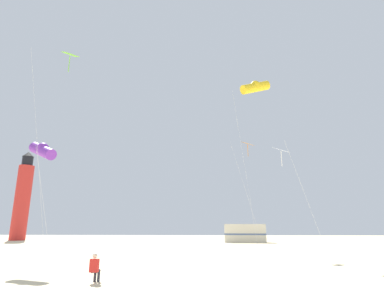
# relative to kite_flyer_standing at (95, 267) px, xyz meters

# --- Properties ---
(kite_flyer_standing) EXTENTS (0.35, 0.52, 1.16)m
(kite_flyer_standing) POSITION_rel_kite_flyer_standing_xyz_m (0.00, 0.00, 0.00)
(kite_flyer_standing) COLOR red
(kite_flyer_standing) RESTS_ON ground
(kite_tube_violet) EXTENTS (2.49, 2.23, 7.66)m
(kite_tube_violet) POSITION_rel_kite_flyer_standing_xyz_m (-5.87, 5.23, 6.35)
(kite_tube_violet) COLOR silver
(kite_tube_violet) RESTS_ON ground
(kite_diamond_orange) EXTENTS (2.58, 2.27, 9.91)m
(kite_diamond_orange) POSITION_rel_kite_flyer_standing_xyz_m (8.09, 14.76, 8.67)
(kite_diamond_orange) COLOR silver
(kite_diamond_orange) RESTS_ON ground
(kite_tube_gold) EXTENTS (2.98, 2.62, 13.27)m
(kite_tube_gold) POSITION_rel_kite_flyer_standing_xyz_m (8.24, 8.85, 11.95)
(kite_tube_gold) COLOR silver
(kite_tube_gold) RESTS_ON ground
(kite_diamond_white) EXTENTS (3.19, 3.19, 7.78)m
(kite_diamond_white) POSITION_rel_kite_flyer_standing_xyz_m (9.86, 8.65, 6.66)
(kite_diamond_white) COLOR silver
(kite_diamond_white) RESTS_ON ground
(kite_diamond_lime) EXTENTS (2.97, 2.56, 12.80)m
(kite_diamond_lime) POSITION_rel_kite_flyer_standing_xyz_m (-3.83, 3.21, 11.34)
(kite_diamond_lime) COLOR silver
(kite_diamond_lime) RESTS_ON ground
(lighthouse_distant) EXTENTS (2.80, 2.80, 16.80)m
(lighthouse_distant) POSITION_rel_kite_flyer_standing_xyz_m (-31.56, 45.12, 7.22)
(lighthouse_distant) COLOR red
(lighthouse_distant) RESTS_ON ground
(rv_van_cream) EXTENTS (6.61, 2.86, 2.80)m
(rv_van_cream) POSITION_rel_kite_flyer_standing_xyz_m (9.74, 39.09, 0.78)
(rv_van_cream) COLOR beige
(rv_van_cream) RESTS_ON ground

